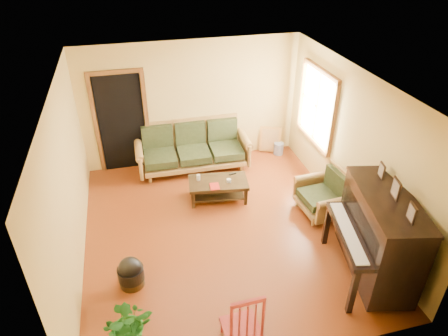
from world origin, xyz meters
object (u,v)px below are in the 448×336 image
object	(u,v)px
ceramic_crock	(279,149)
coffee_table	(218,190)
footstool	(131,275)
red_chair	(242,316)
sofa	(193,148)
armchair	(322,193)
potted_plant	(129,324)
piano	(379,237)

from	to	relation	value
ceramic_crock	coffee_table	bearing A→B (deg)	-142.31
footstool	red_chair	bearing A→B (deg)	-45.11
sofa	coffee_table	size ratio (longest dim) A/B	2.12
coffee_table	footstool	world-z (taller)	coffee_table
sofa	ceramic_crock	xyz separation A→B (m)	(1.97, 0.13, -0.36)
sofa	red_chair	xyz separation A→B (m)	(-0.19, -4.22, -0.01)
sofa	footstool	size ratio (longest dim) A/B	6.13
armchair	footstool	world-z (taller)	armchair
sofa	coffee_table	distance (m)	1.26
sofa	coffee_table	world-z (taller)	sofa
ceramic_crock	potted_plant	distance (m)	5.31
potted_plant	red_chair	bearing A→B (deg)	-14.32
piano	sofa	bearing A→B (deg)	131.68
coffee_table	armchair	distance (m)	1.89
sofa	red_chair	world-z (taller)	sofa
piano	ceramic_crock	bearing A→B (deg)	103.13
coffee_table	armchair	xyz separation A→B (m)	(1.67, -0.85, 0.23)
footstool	sofa	bearing A→B (deg)	63.65
piano	red_chair	bearing A→B (deg)	-151.67
potted_plant	piano	bearing A→B (deg)	4.59
piano	red_chair	world-z (taller)	piano
footstool	ceramic_crock	world-z (taller)	footstool
sofa	piano	world-z (taller)	piano
coffee_table	potted_plant	world-z (taller)	potted_plant
coffee_table	piano	world-z (taller)	piano
armchair	ceramic_crock	world-z (taller)	armchair
coffee_table	piano	xyz separation A→B (m)	(1.76, -2.40, 0.50)
footstool	potted_plant	bearing A→B (deg)	-93.29
red_chair	ceramic_crock	distance (m)	4.86
footstool	red_chair	world-z (taller)	red_chair
piano	red_chair	size ratio (longest dim) A/B	1.65
sofa	piano	xyz separation A→B (m)	(2.01, -3.59, 0.21)
red_chair	ceramic_crock	xyz separation A→B (m)	(2.15, 4.35, -0.35)
coffee_table	footstool	distance (m)	2.44
armchair	piano	bearing A→B (deg)	-91.58
sofa	potted_plant	xyz separation A→B (m)	(-1.51, -3.88, -0.17)
piano	footstool	xyz separation A→B (m)	(-3.46, 0.66, -0.52)
sofa	coffee_table	xyz separation A→B (m)	(0.25, -1.20, -0.30)
footstool	red_chair	size ratio (longest dim) A/B	0.39
sofa	footstool	distance (m)	3.30
armchair	piano	xyz separation A→B (m)	(0.09, -1.55, 0.27)
piano	potted_plant	size ratio (longest dim) A/B	2.43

